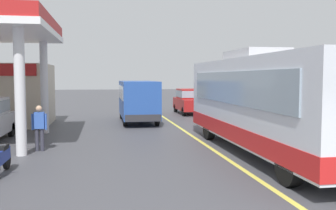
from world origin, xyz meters
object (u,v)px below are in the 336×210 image
Objects in this scene: coach_bus_main at (266,105)px; motorcycle_parked_forecourt at (1,158)px; pedestrian_near_pump at (39,126)px; minibus_opposing_lane at (138,97)px; car_trailing_behind_bus at (189,100)px.

motorcycle_parked_forecourt is at bearing -170.11° from coach_bus_main.
motorcycle_parked_forecourt is 3.34m from pedestrian_near_pump.
minibus_opposing_lane is 9.58m from pedestrian_near_pump.
coach_bus_main reaches higher than minibus_opposing_lane.
motorcycle_parked_forecourt is at bearing -119.04° from car_trailing_behind_bus.
car_trailing_behind_bus is at bearing 46.79° from minibus_opposing_lane.
coach_bus_main reaches higher than car_trailing_behind_bus.
pedestrian_near_pump is at bearing -123.28° from car_trailing_behind_bus.
minibus_opposing_lane is at bearing 67.68° from motorcycle_parked_forecourt.
car_trailing_behind_bus is (8.52, 12.97, 0.08)m from pedestrian_near_pump.
coach_bus_main is 10.93m from minibus_opposing_lane.
car_trailing_behind_bus reaches higher than pedestrian_near_pump.
pedestrian_near_pump is at bearing -116.97° from minibus_opposing_lane.
coach_bus_main is 8.12m from pedestrian_near_pump.
pedestrian_near_pump is 0.40× the size of car_trailing_behind_bus.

